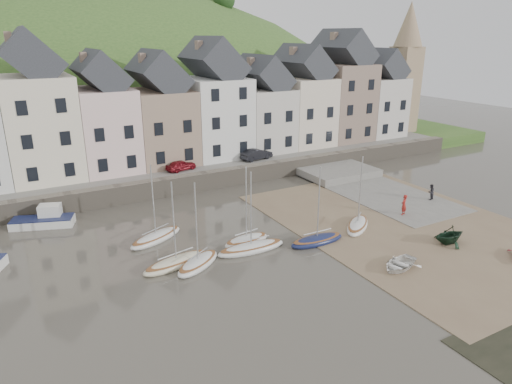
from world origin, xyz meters
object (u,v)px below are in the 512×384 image
sailboat_0 (156,237)px  car_right (257,154)px  person_dark (431,192)px  car_left (181,165)px  rowboat_white (399,264)px  person_red (404,205)px  rowboat_green (450,235)px

sailboat_0 → car_right: size_ratio=1.65×
person_dark → car_left: car_left is taller
car_right → rowboat_white: bearing=164.4°
person_red → car_right: (-4.82, 17.83, 1.19)m
person_red → car_left: bearing=-73.8°
person_red → car_left: (-13.90, 17.83, 1.12)m
rowboat_white → person_dark: (12.69, 8.45, 0.50)m
sailboat_0 → car_right: 20.03m
car_left → car_right: 9.09m
rowboat_white → person_dark: 15.25m
rowboat_green → person_red: bearing=171.8°
sailboat_0 → car_left: bearing=61.3°
sailboat_0 → person_red: size_ratio=3.44×
sailboat_0 → person_dark: sailboat_0 is taller
rowboat_green → person_dark: 9.80m
sailboat_0 → rowboat_green: size_ratio=2.31×
car_right → person_red: bearing=-174.2°
sailboat_0 → car_left: size_ratio=1.93×
car_right → sailboat_0: bearing=118.3°
car_left → rowboat_white: bearing=-179.6°
rowboat_white → car_right: car_right is taller
rowboat_white → car_right: (2.72, 24.76, 1.85)m
person_red → person_dark: person_red is taller
person_dark → car_left: size_ratio=0.47×
rowboat_green → car_left: bearing=-147.8°
person_red → car_left: size_ratio=0.56×
car_left → car_right: (9.09, 0.00, 0.07)m
person_red → rowboat_green: bearing=55.9°
car_left → rowboat_green: bearing=-166.0°
rowboat_green → car_right: bearing=-167.4°
rowboat_green → car_right: 24.01m
sailboat_0 → rowboat_white: 18.12m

